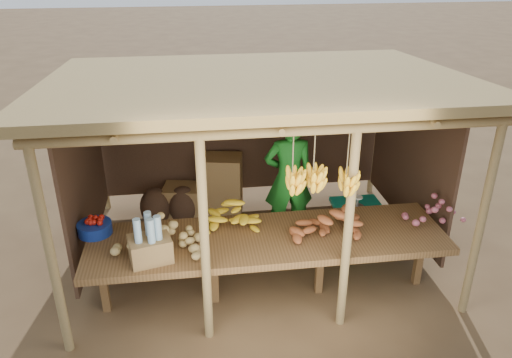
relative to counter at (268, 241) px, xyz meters
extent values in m
plane|color=brown|center=(0.00, 0.95, -0.74)|extent=(60.00, 60.00, 0.00)
cylinder|color=olive|center=(-2.10, -0.55, 0.36)|extent=(0.09, 0.09, 2.20)
cylinder|color=olive|center=(2.10, -0.55, 0.36)|extent=(0.09, 0.09, 2.20)
cylinder|color=olive|center=(-2.10, 2.45, 0.36)|extent=(0.09, 0.09, 2.20)
cylinder|color=olive|center=(2.10, 2.45, 0.36)|extent=(0.09, 0.09, 2.20)
cylinder|color=olive|center=(-0.70, -0.55, 0.36)|extent=(0.09, 0.09, 2.20)
cylinder|color=olive|center=(0.70, -0.55, 0.36)|extent=(0.09, 0.09, 2.20)
cylinder|color=olive|center=(0.00, -0.55, 1.46)|extent=(4.40, 0.09, 0.09)
cylinder|color=olive|center=(0.00, 2.45, 1.46)|extent=(4.40, 0.09, 0.09)
cube|color=olive|center=(0.00, 0.95, 1.55)|extent=(4.70, 3.50, 0.28)
cube|color=#452E20|center=(0.00, 2.43, 0.47)|extent=(4.20, 0.04, 1.98)
cube|color=#452E20|center=(-2.08, 1.15, 0.47)|extent=(0.04, 2.40, 1.98)
cube|color=#452E20|center=(2.08, 1.15, 0.47)|extent=(0.04, 2.40, 1.98)
cube|color=brown|center=(0.00, 0.00, 0.02)|extent=(3.90, 1.05, 0.08)
cube|color=brown|center=(-1.80, 0.00, -0.38)|extent=(0.08, 0.08, 0.72)
cube|color=brown|center=(-0.60, 0.00, -0.38)|extent=(0.08, 0.08, 0.72)
cube|color=brown|center=(0.60, 0.00, -0.38)|extent=(0.08, 0.08, 0.72)
cube|color=brown|center=(1.80, 0.00, -0.38)|extent=(0.08, 0.08, 0.72)
cylinder|color=navy|center=(-1.87, 0.33, 0.13)|extent=(0.37, 0.37, 0.13)
cube|color=olive|center=(-1.24, -0.27, 0.19)|extent=(0.47, 0.41, 0.25)
imported|color=#1B7B23|center=(0.47, 1.24, 0.16)|extent=(0.66, 0.44, 1.80)
cube|color=brown|center=(1.36, 0.97, -0.47)|extent=(0.58, 0.49, 0.53)
cube|color=#0C8474|center=(1.36, 0.97, -0.18)|extent=(0.64, 0.56, 0.05)
cube|color=olive|center=(-0.34, 2.08, -0.50)|extent=(0.61, 0.51, 0.44)
cube|color=olive|center=(-0.34, 2.08, -0.06)|extent=(0.61, 0.51, 0.44)
cube|color=olive|center=(-0.94, 2.08, -0.50)|extent=(0.61, 0.51, 0.44)
ellipsoid|color=#452E20|center=(-1.34, 1.97, -0.48)|extent=(0.45, 0.45, 0.60)
ellipsoid|color=#452E20|center=(-0.94, 1.97, -0.48)|extent=(0.45, 0.45, 0.60)
camera|label=1|loc=(-0.77, -4.58, 2.93)|focal=35.00mm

